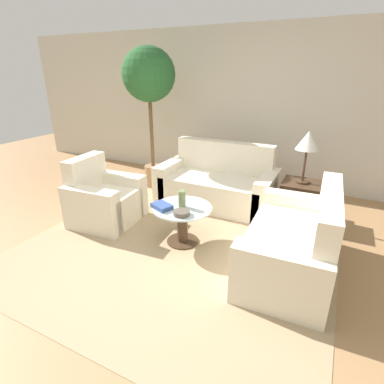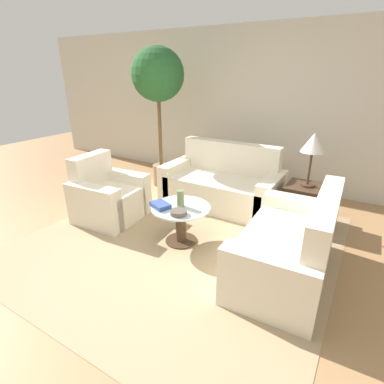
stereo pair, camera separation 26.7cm
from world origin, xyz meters
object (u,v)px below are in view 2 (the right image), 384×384
object	(u,v)px
coffee_table	(181,219)
bowl	(179,213)
armchair	(107,198)
loveseat	(293,250)
vase	(180,199)
book_stack	(160,205)
sofa_main	(223,185)
potted_plant	(158,81)
table_lamp	(313,145)

from	to	relation	value
coffee_table	bowl	distance (m)	0.28
armchair	loveseat	size ratio (longest dim) A/B	0.59
armchair	loveseat	world-z (taller)	loveseat
armchair	vase	distance (m)	1.24
book_stack	vase	bearing A→B (deg)	58.74
sofa_main	loveseat	bearing A→B (deg)	-42.82
sofa_main	bowl	bearing A→B (deg)	-83.76
sofa_main	loveseat	xyz separation A→B (m)	(1.34, -1.24, -0.00)
coffee_table	book_stack	world-z (taller)	book_stack
coffee_table	vase	bearing A→B (deg)	141.29
loveseat	potted_plant	bearing A→B (deg)	-120.57
loveseat	coffee_table	xyz separation A→B (m)	(-1.27, -0.03, 0.00)
potted_plant	book_stack	bearing A→B (deg)	-53.82
sofa_main	vase	size ratio (longest dim) A/B	8.79
sofa_main	coffee_table	world-z (taller)	sofa_main
loveseat	book_stack	bearing A→B (deg)	-85.87
bowl	book_stack	distance (m)	0.29
sofa_main	bowl	distance (m)	1.47
table_lamp	potted_plant	xyz separation A→B (m)	(-2.47, 0.24, 0.68)
armchair	book_stack	bearing A→B (deg)	-103.34
potted_plant	bowl	world-z (taller)	potted_plant
table_lamp	book_stack	bearing A→B (deg)	-134.79
sofa_main	armchair	xyz separation A→B (m)	(-1.15, -1.24, -0.00)
armchair	coffee_table	world-z (taller)	armchair
potted_plant	book_stack	size ratio (longest dim) A/B	8.31
bowl	table_lamp	bearing A→B (deg)	53.04
sofa_main	vase	xyz separation A→B (m)	(0.06, -1.26, 0.26)
table_lamp	potted_plant	size ratio (longest dim) A/B	0.30
potted_plant	vase	distance (m)	2.30
sofa_main	book_stack	bearing A→B (deg)	-95.02
table_lamp	potted_plant	bearing A→B (deg)	174.43
armchair	book_stack	world-z (taller)	armchair
potted_plant	book_stack	world-z (taller)	potted_plant
book_stack	loveseat	bearing A→B (deg)	28.75
table_lamp	book_stack	distance (m)	1.97
book_stack	potted_plant	bearing A→B (deg)	148.64
coffee_table	table_lamp	xyz separation A→B (m)	(1.13, 1.20, 0.78)
bowl	coffee_table	bearing A→B (deg)	116.50
coffee_table	table_lamp	size ratio (longest dim) A/B	1.02
armchair	table_lamp	distance (m)	2.74
sofa_main	coffee_table	size ratio (longest dim) A/B	2.52
coffee_table	potted_plant	distance (m)	2.45
coffee_table	armchair	bearing A→B (deg)	178.61
armchair	coffee_table	xyz separation A→B (m)	(1.22, -0.03, 0.01)
potted_plant	bowl	xyz separation A→B (m)	(1.43, -1.62, -1.27)
loveseat	bowl	bearing A→B (deg)	-81.96
coffee_table	book_stack	bearing A→B (deg)	-145.17
vase	book_stack	xyz separation A→B (m)	(-0.19, -0.14, -0.07)
armchair	loveseat	distance (m)	2.49
loveseat	potted_plant	world-z (taller)	potted_plant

